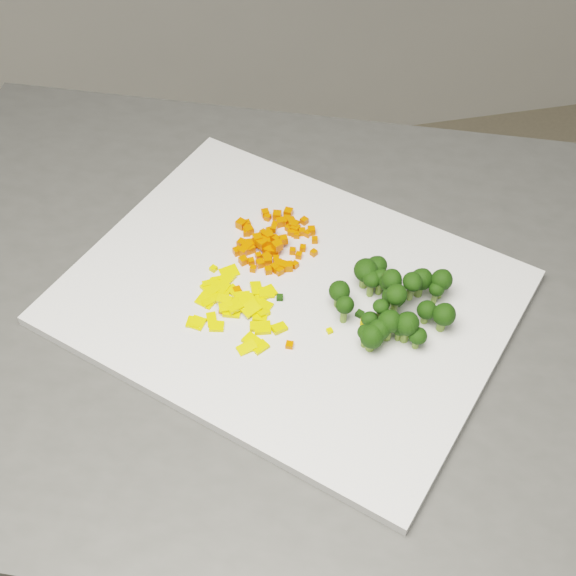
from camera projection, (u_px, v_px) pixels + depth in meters
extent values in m
cube|color=#40403E|center=(295.00, 487.00, 1.26)|extent=(1.21, 1.03, 0.90)
cube|color=silver|center=(288.00, 297.00, 0.92)|extent=(0.61, 0.60, 0.01)
cube|color=#E84902|center=(269.00, 231.00, 0.97)|extent=(0.01, 0.01, 0.01)
cube|color=#E84902|center=(243.00, 261.00, 0.95)|extent=(0.01, 0.01, 0.01)
cube|color=#E84902|center=(288.00, 213.00, 1.00)|extent=(0.01, 0.01, 0.01)
cube|color=#E84902|center=(249.00, 249.00, 0.96)|extent=(0.01, 0.01, 0.01)
cube|color=#E84902|center=(268.00, 217.00, 1.00)|extent=(0.01, 0.01, 0.01)
cube|color=#E84902|center=(254.00, 244.00, 0.96)|extent=(0.01, 0.01, 0.01)
cube|color=#E84902|center=(263.00, 233.00, 0.97)|extent=(0.01, 0.01, 0.01)
cube|color=#E84902|center=(265.00, 213.00, 1.00)|extent=(0.01, 0.01, 0.01)
cube|color=#E84902|center=(280.00, 243.00, 0.97)|extent=(0.01, 0.01, 0.01)
cube|color=#E84902|center=(262.00, 244.00, 0.95)|extent=(0.01, 0.01, 0.01)
cube|color=#E84902|center=(276.00, 259.00, 0.95)|extent=(0.01, 0.01, 0.01)
cube|color=#E84902|center=(269.00, 236.00, 0.96)|extent=(0.01, 0.01, 0.01)
cube|color=#E84902|center=(247.00, 228.00, 0.98)|extent=(0.01, 0.01, 0.01)
cube|color=#E84902|center=(308.00, 234.00, 0.98)|extent=(0.01, 0.01, 0.01)
cube|color=#E84902|center=(315.00, 240.00, 0.97)|extent=(0.01, 0.01, 0.01)
cube|color=#E84902|center=(247.00, 224.00, 0.99)|extent=(0.01, 0.01, 0.01)
cube|color=#E84902|center=(275.00, 226.00, 0.99)|extent=(0.01, 0.01, 0.01)
cube|color=#E84902|center=(274.00, 229.00, 0.97)|extent=(0.01, 0.01, 0.01)
cube|color=#E84902|center=(277.00, 246.00, 0.95)|extent=(0.01, 0.01, 0.01)
cube|color=#E84902|center=(295.00, 233.00, 0.98)|extent=(0.01, 0.01, 0.01)
cube|color=#E84902|center=(295.00, 265.00, 0.94)|extent=(0.01, 0.01, 0.01)
cube|color=#E84902|center=(242.00, 243.00, 0.96)|extent=(0.01, 0.01, 0.01)
cube|color=#E84902|center=(243.00, 251.00, 0.96)|extent=(0.01, 0.01, 0.01)
cube|color=#E84902|center=(290.00, 232.00, 0.98)|extent=(0.01, 0.01, 0.01)
cube|color=#E84902|center=(275.00, 225.00, 0.99)|extent=(0.01, 0.01, 0.01)
cube|color=#E84902|center=(248.00, 247.00, 0.96)|extent=(0.01, 0.01, 0.01)
cube|color=#E84902|center=(287.00, 220.00, 0.99)|extent=(0.01, 0.01, 0.01)
cube|color=#E84902|center=(237.00, 251.00, 0.96)|extent=(0.01, 0.01, 0.01)
cube|color=#E84902|center=(251.00, 261.00, 0.95)|extent=(0.01, 0.01, 0.01)
cube|color=#E84902|center=(294.00, 225.00, 0.98)|extent=(0.01, 0.01, 0.01)
cube|color=#E84902|center=(304.00, 221.00, 0.99)|extent=(0.01, 0.01, 0.01)
cube|color=#E84902|center=(249.00, 230.00, 0.98)|extent=(0.01, 0.01, 0.01)
cube|color=#E84902|center=(264.00, 242.00, 0.96)|extent=(0.01, 0.01, 0.01)
cube|color=#E84902|center=(250.00, 245.00, 0.96)|extent=(0.01, 0.01, 0.01)
cube|color=#E84902|center=(265.00, 238.00, 0.96)|extent=(0.01, 0.01, 0.01)
cube|color=#E84902|center=(267.00, 235.00, 0.96)|extent=(0.01, 0.01, 0.01)
cube|color=#E84902|center=(246.00, 232.00, 0.98)|extent=(0.01, 0.01, 0.01)
cube|color=#E84902|center=(268.00, 261.00, 0.95)|extent=(0.01, 0.01, 0.01)
cube|color=#E84902|center=(314.00, 253.00, 0.96)|extent=(0.01, 0.01, 0.01)
cube|color=#E84902|center=(259.00, 239.00, 0.97)|extent=(0.01, 0.01, 0.01)
cube|color=#E84902|center=(266.00, 242.00, 0.96)|extent=(0.01, 0.01, 0.01)
cube|color=#E84902|center=(251.00, 249.00, 0.96)|extent=(0.01, 0.01, 0.01)
cube|color=#E84902|center=(293.00, 251.00, 0.96)|extent=(0.01, 0.01, 0.01)
cube|color=#E84902|center=(277.00, 215.00, 1.00)|extent=(0.01, 0.01, 0.01)
cube|color=#E84902|center=(299.00, 255.00, 0.95)|extent=(0.01, 0.01, 0.01)
cube|color=#E84902|center=(269.00, 252.00, 0.96)|extent=(0.01, 0.01, 0.01)
cube|color=#E84902|center=(241.00, 224.00, 0.99)|extent=(0.01, 0.01, 0.01)
cube|color=#E84902|center=(267.00, 258.00, 0.95)|extent=(0.01, 0.01, 0.01)
cube|color=#E84902|center=(303.00, 248.00, 0.96)|extent=(0.01, 0.01, 0.01)
cube|color=#E84902|center=(280.00, 222.00, 0.99)|extent=(0.01, 0.01, 0.01)
cube|color=#E84902|center=(276.00, 239.00, 0.96)|extent=(0.01, 0.01, 0.01)
cube|color=#E84902|center=(276.00, 268.00, 0.94)|extent=(0.01, 0.01, 0.01)
cube|color=#E84902|center=(279.00, 271.00, 0.94)|extent=(0.01, 0.01, 0.01)
cube|color=#E84902|center=(283.00, 266.00, 0.94)|extent=(0.01, 0.01, 0.01)
cube|color=#E84902|center=(269.00, 247.00, 0.96)|extent=(0.01, 0.01, 0.01)
cube|color=#E84902|center=(278.00, 264.00, 0.94)|extent=(0.01, 0.01, 0.01)
cube|color=#E84902|center=(253.00, 269.00, 0.94)|extent=(0.01, 0.01, 0.01)
cube|color=#E84902|center=(297.00, 235.00, 0.98)|extent=(0.01, 0.01, 0.01)
cube|color=#E84902|center=(302.00, 232.00, 0.98)|extent=(0.01, 0.01, 0.01)
cube|color=#E84902|center=(311.00, 231.00, 0.98)|extent=(0.01, 0.01, 0.01)
cube|color=#E84902|center=(287.00, 219.00, 0.99)|extent=(0.01, 0.01, 0.01)
cube|color=#E84902|center=(288.00, 266.00, 0.94)|extent=(0.01, 0.01, 0.01)
cube|color=#E84902|center=(288.00, 228.00, 0.98)|extent=(0.01, 0.01, 0.01)
cube|color=#E84902|center=(275.00, 251.00, 0.96)|extent=(0.01, 0.01, 0.01)
cube|color=#E84902|center=(276.00, 250.00, 0.96)|extent=(0.01, 0.01, 0.01)
cube|color=#E84902|center=(268.00, 250.00, 0.96)|extent=(0.01, 0.01, 0.01)
cube|color=#E84902|center=(258.00, 256.00, 0.95)|extent=(0.01, 0.01, 0.01)
cube|color=#E84902|center=(279.00, 243.00, 0.96)|extent=(0.01, 0.01, 0.01)
cube|color=#E84902|center=(285.00, 222.00, 0.99)|extent=(0.01, 0.01, 0.01)
cube|color=#E84902|center=(268.00, 270.00, 0.94)|extent=(0.01, 0.01, 0.01)
cube|color=#E84902|center=(257.00, 239.00, 0.96)|extent=(0.01, 0.01, 0.01)
cube|color=#E84902|center=(284.00, 240.00, 0.96)|extent=(0.01, 0.01, 0.01)
cube|color=#E84902|center=(291.00, 222.00, 0.99)|extent=(0.01, 0.01, 0.01)
cube|color=#E84902|center=(260.00, 263.00, 0.94)|extent=(0.01, 0.01, 0.01)
cube|color=#E84902|center=(295.00, 229.00, 0.98)|extent=(0.01, 0.01, 0.01)
cube|color=yellow|center=(229.00, 272.00, 0.94)|extent=(0.02, 0.02, 0.01)
cube|color=yellow|center=(247.00, 348.00, 0.87)|extent=(0.02, 0.02, 0.01)
cube|color=yellow|center=(268.00, 292.00, 0.92)|extent=(0.02, 0.02, 0.00)
cube|color=yellow|center=(232.00, 312.00, 0.90)|extent=(0.02, 0.02, 0.01)
cube|color=yellow|center=(254.00, 304.00, 0.91)|extent=(0.02, 0.02, 0.01)
cube|color=yellow|center=(260.00, 316.00, 0.89)|extent=(0.02, 0.02, 0.01)
cube|color=yellow|center=(210.00, 289.00, 0.92)|extent=(0.02, 0.03, 0.01)
cube|color=yellow|center=(209.00, 299.00, 0.91)|extent=(0.03, 0.03, 0.01)
cube|color=yellow|center=(263.00, 328.00, 0.88)|extent=(0.02, 0.02, 0.01)
cube|color=yellow|center=(226.00, 307.00, 0.89)|extent=(0.02, 0.01, 0.01)
cube|color=yellow|center=(224.00, 300.00, 0.90)|extent=(0.02, 0.02, 0.01)
cube|color=yellow|center=(212.00, 320.00, 0.89)|extent=(0.01, 0.02, 0.00)
cube|color=yellow|center=(244.00, 304.00, 0.91)|extent=(0.02, 0.02, 0.01)
cube|color=yellow|center=(250.00, 308.00, 0.90)|extent=(0.03, 0.02, 0.01)
cube|color=yellow|center=(217.00, 281.00, 0.93)|extent=(0.02, 0.01, 0.00)
cube|color=yellow|center=(227.00, 278.00, 0.93)|extent=(0.02, 0.02, 0.01)
cube|color=yellow|center=(221.00, 293.00, 0.92)|extent=(0.02, 0.02, 0.01)
cube|color=yellow|center=(264.00, 307.00, 0.90)|extent=(0.02, 0.02, 0.00)
cube|color=yellow|center=(262.00, 312.00, 0.90)|extent=(0.02, 0.02, 0.01)
cube|color=yellow|center=(222.00, 288.00, 0.92)|extent=(0.02, 0.02, 0.01)
cube|color=yellow|center=(258.00, 327.00, 0.88)|extent=(0.02, 0.01, 0.01)
cube|color=yellow|center=(194.00, 322.00, 0.89)|extent=(0.02, 0.02, 0.00)
cube|color=yellow|center=(198.00, 323.00, 0.89)|extent=(0.02, 0.02, 0.01)
cube|color=yellow|center=(243.00, 298.00, 0.90)|extent=(0.02, 0.02, 0.01)
cube|color=yellow|center=(248.00, 301.00, 0.90)|extent=(0.02, 0.02, 0.01)
cube|color=yellow|center=(209.00, 301.00, 0.91)|extent=(0.02, 0.02, 0.00)
cube|color=yellow|center=(217.00, 326.00, 0.88)|extent=(0.02, 0.02, 0.01)
cube|color=yellow|center=(206.00, 301.00, 0.91)|extent=(0.03, 0.03, 0.01)
cube|color=yellow|center=(252.00, 341.00, 0.87)|extent=(0.02, 0.02, 0.01)
cube|color=yellow|center=(235.00, 304.00, 0.90)|extent=(0.01, 0.02, 0.00)
cube|color=yellow|center=(234.00, 306.00, 0.90)|extent=(0.02, 0.02, 0.01)
cube|color=yellow|center=(256.00, 289.00, 0.92)|extent=(0.01, 0.02, 0.01)
cube|color=yellow|center=(267.00, 293.00, 0.92)|extent=(0.02, 0.02, 0.01)
cube|color=yellow|center=(260.00, 347.00, 0.87)|extent=(0.02, 0.02, 0.01)
cube|color=yellow|center=(234.00, 292.00, 0.92)|extent=(0.02, 0.02, 0.01)
cube|color=yellow|center=(258.00, 300.00, 0.91)|extent=(0.02, 0.02, 0.01)
cube|color=yellow|center=(279.00, 328.00, 0.88)|extent=(0.02, 0.02, 0.01)
cube|color=yellow|center=(214.00, 269.00, 0.94)|extent=(0.01, 0.01, 0.01)
cube|color=yellow|center=(206.00, 284.00, 0.92)|extent=(0.01, 0.01, 0.01)
cube|color=#E84902|center=(222.00, 311.00, 0.90)|extent=(0.01, 0.01, 0.00)
cube|color=black|center=(280.00, 297.00, 0.91)|extent=(0.01, 0.01, 0.01)
cube|color=#E84902|center=(237.00, 290.00, 0.92)|extent=(0.01, 0.01, 0.01)
cube|color=#E84902|center=(290.00, 345.00, 0.87)|extent=(0.01, 0.01, 0.01)
cube|color=yellow|center=(330.00, 331.00, 0.88)|extent=(0.01, 0.01, 0.00)
cube|color=yellow|center=(279.00, 265.00, 0.94)|extent=(0.01, 0.01, 0.01)
cube|color=black|center=(360.00, 314.00, 0.90)|extent=(0.01, 0.01, 0.01)
cube|color=yellow|center=(364.00, 322.00, 0.89)|extent=(0.01, 0.01, 0.01)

